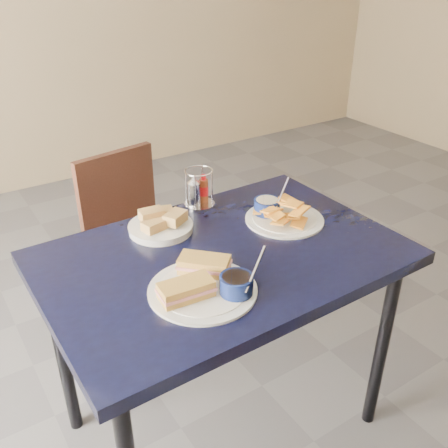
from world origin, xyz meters
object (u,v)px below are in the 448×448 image
chair_far (133,228)px  condiment_caddy (198,191)px  dining_table (223,273)px  sandwich_plate (206,283)px  bread_basket (161,224)px  plantain_plate (278,214)px

chair_far → condiment_caddy: 0.59m
dining_table → condiment_caddy: (0.10, 0.32, 0.13)m
dining_table → sandwich_plate: 0.22m
sandwich_plate → condiment_caddy: 0.52m
condiment_caddy → sandwich_plate: bearing=-118.3°
sandwich_plate → condiment_caddy: size_ratio=2.30×
chair_far → condiment_caddy: bearing=-81.2°
dining_table → bread_basket: bread_basket is taller
bread_basket → condiment_caddy: condiment_caddy is taller
bread_basket → sandwich_plate: bearing=-97.4°
dining_table → chair_far: size_ratio=1.36×
sandwich_plate → bread_basket: sandwich_plate is taller
chair_far → condiment_caddy: (0.07, -0.47, 0.35)m
dining_table → chair_far: (0.03, 0.78, -0.22)m
plantain_plate → dining_table: bearing=-164.7°
bread_basket → dining_table: bearing=-66.2°
dining_table → plantain_plate: bearing=15.3°
plantain_plate → condiment_caddy: condiment_caddy is taller
dining_table → bread_basket: (-0.10, 0.22, 0.10)m
dining_table → plantain_plate: 0.30m
chair_far → plantain_plate: 0.81m
dining_table → bread_basket: bearing=113.8°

